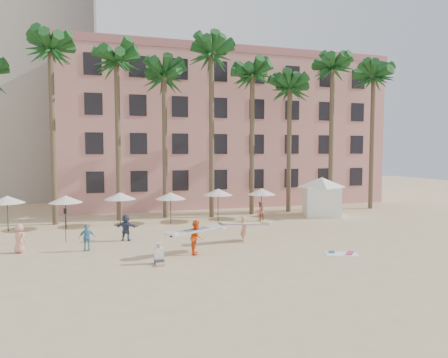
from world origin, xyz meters
The scene contains 12 objects.
ground centered at (0.00, 0.00, 0.00)m, with size 120.00×120.00×0.00m, color #D1B789.
pink_hotel centered at (7.00, 26.00, 8.00)m, with size 35.00×14.00×16.00m, color #D98784.
grey_tower centered at (-18.00, 38.00, 25.00)m, with size 22.00×18.00×50.00m, color #A89E8E.
palm_row centered at (0.51, 15.00, 12.97)m, with size 44.40×5.40×16.30m.
umbrella_row centered at (-3.00, 12.50, 2.33)m, with size 22.50×2.70×2.73m.
cabana centered at (12.81, 12.44, 2.07)m, with size 5.70×5.70×3.50m.
beach_towel centered at (6.87, -0.14, 0.03)m, with size 2.04×1.60×0.14m.
carrier_yellow centered at (2.48, 4.37, 0.98)m, with size 3.34×1.10×1.71m.
carrier_white centered at (-1.12, 2.27, 1.03)m, with size 3.28×1.60×1.95m.
beachgoers centered at (-4.00, 7.24, 0.84)m, with size 18.26×7.29×1.74m.
paddle centered at (-8.58, 7.40, 1.41)m, with size 0.18×0.04×2.23m.
seated_man centered at (-3.44, 0.82, 0.38)m, with size 0.48×0.84×1.09m.
Camera 1 is at (-6.01, -19.77, 5.88)m, focal length 32.00 mm.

